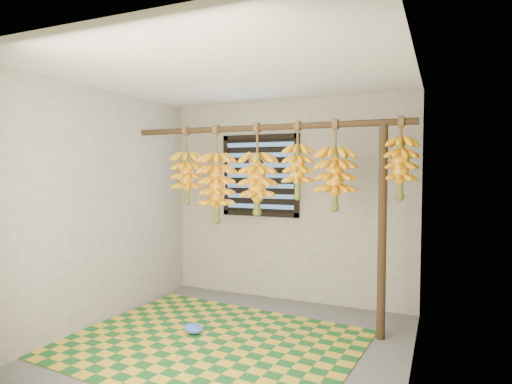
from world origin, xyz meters
The scene contains 16 objects.
floor centered at (0.00, 0.00, -0.01)m, with size 3.00×3.00×0.01m, color #515151.
ceiling centered at (0.00, 0.00, 2.40)m, with size 3.00×3.00×0.01m, color silver.
wall_back centered at (0.00, 1.50, 1.20)m, with size 3.00×0.01×2.40m, color gray.
wall_left centered at (-1.50, 0.00, 1.20)m, with size 0.01×3.00×2.40m, color gray.
wall_right centered at (1.50, 0.00, 1.20)m, with size 0.01×3.00×2.40m, color gray.
window centered at (-0.35, 1.48, 1.50)m, with size 1.00×0.04×1.00m.
hanging_pole centered at (0.00, 0.70, 2.00)m, with size 0.06×0.06×3.00m, color #3C2817.
support_post centered at (1.20, 0.70, 1.00)m, with size 0.08×0.08×2.00m, color #3C2817.
woven_mat centered at (-0.20, -0.03, 0.01)m, with size 2.55×2.04×0.01m, color #175120.
plastic_bag centered at (-0.46, 0.10, 0.05)m, with size 0.22×0.16×0.09m, color #3E5DE9.
banana_bunch_a centered at (-0.91, 0.70, 1.48)m, with size 0.35×0.35×0.85m.
banana_bunch_b centered at (-0.53, 0.70, 1.38)m, with size 0.38×0.38×1.04m.
banana_bunch_c centered at (-0.05, 0.70, 1.43)m, with size 0.36×0.36×0.94m.
banana_bunch_d centered at (0.38, 0.70, 1.56)m, with size 0.29×0.29×0.77m.
banana_bunch_e centered at (0.76, 0.70, 1.49)m, with size 0.38×0.38×0.86m.
banana_bunch_f centered at (1.35, 0.70, 1.59)m, with size 0.28×0.28×0.74m.
Camera 1 is at (1.70, -3.33, 1.57)m, focal length 30.00 mm.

